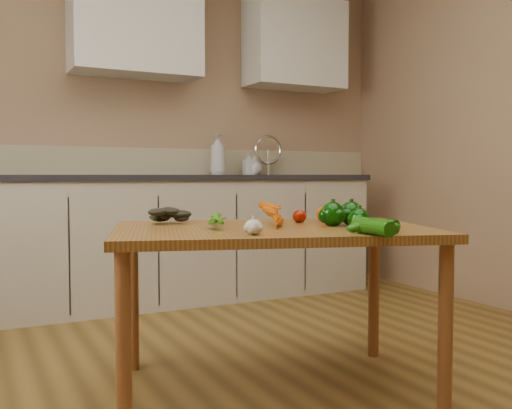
{
  "coord_description": "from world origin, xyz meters",
  "views": [
    {
      "loc": [
        -1.18,
        -1.68,
        0.9
      ],
      "look_at": [
        -0.01,
        0.62,
        0.76
      ],
      "focal_mm": 40.0,
      "sensor_mm": 36.0,
      "label": 1
    }
  ],
  "objects": [
    {
      "name": "room",
      "position": [
        0.0,
        0.17,
        1.25
      ],
      "size": [
        4.04,
        5.04,
        2.64
      ],
      "color": "brown",
      "rests_on": "ground"
    },
    {
      "name": "counter_run",
      "position": [
        0.21,
        2.19,
        0.46
      ],
      "size": [
        2.84,
        0.64,
        1.14
      ],
      "color": "#B1A894",
      "rests_on": "ground"
    },
    {
      "name": "upper_cabinets",
      "position": [
        0.51,
        2.32,
        1.95
      ],
      "size": [
        2.15,
        0.35,
        0.7
      ],
      "color": "silver",
      "rests_on": "room"
    },
    {
      "name": "table",
      "position": [
        -0.06,
        0.37,
        0.61
      ],
      "size": [
        1.46,
        1.16,
        0.68
      ],
      "rotation": [
        0.0,
        0.0,
        -0.3
      ],
      "color": "#91602A",
      "rests_on": "ground"
    },
    {
      "name": "soap_bottle_a",
      "position": [
        0.53,
        2.34,
        1.06
      ],
      "size": [
        0.15,
        0.15,
        0.32
      ],
      "primitive_type": "imported",
      "rotation": [
        0.0,
        0.0,
        0.24
      ],
      "color": "silver",
      "rests_on": "counter_run"
    },
    {
      "name": "soap_bottle_b",
      "position": [
        0.81,
        2.36,
        0.99
      ],
      "size": [
        0.08,
        0.08,
        0.18
      ],
      "primitive_type": "imported",
      "rotation": [
        0.0,
        0.0,
        6.26
      ],
      "color": "silver",
      "rests_on": "counter_run"
    },
    {
      "name": "soap_bottle_c",
      "position": [
        0.86,
        2.36,
        0.97
      ],
      "size": [
        0.11,
        0.11,
        0.14
      ],
      "primitive_type": "imported",
      "rotation": [
        0.0,
        0.0,
        4.7
      ],
      "color": "silver",
      "rests_on": "counter_run"
    },
    {
      "name": "carrot_bunch",
      "position": [
        -0.11,
        0.44,
        0.72
      ],
      "size": [
        0.28,
        0.24,
        0.06
      ],
      "primitive_type": null,
      "rotation": [
        0.0,
        0.0,
        -0.3
      ],
      "color": "#C75004",
      "rests_on": "table"
    },
    {
      "name": "leafy_greens",
      "position": [
        -0.4,
        0.71,
        0.73
      ],
      "size": [
        0.18,
        0.16,
        0.09
      ],
      "primitive_type": null,
      "color": "black",
      "rests_on": "table"
    },
    {
      "name": "garlic_bulb",
      "position": [
        -0.27,
        0.13,
        0.71
      ],
      "size": [
        0.07,
        0.07,
        0.06
      ],
      "primitive_type": "ellipsoid",
      "color": "beige",
      "rests_on": "table"
    },
    {
      "name": "pepper_a",
      "position": [
        0.18,
        0.29,
        0.73
      ],
      "size": [
        0.1,
        0.1,
        0.1
      ],
      "primitive_type": "sphere",
      "color": "#043202",
      "rests_on": "table"
    },
    {
      "name": "pepper_b",
      "position": [
        0.28,
        0.3,
        0.73
      ],
      "size": [
        0.1,
        0.1,
        0.1
      ],
      "primitive_type": "sphere",
      "color": "#043202",
      "rests_on": "table"
    },
    {
      "name": "pepper_c",
      "position": [
        0.21,
        0.15,
        0.73
      ],
      "size": [
        0.08,
        0.08,
        0.08
      ],
      "primitive_type": "sphere",
      "color": "#043202",
      "rests_on": "table"
    },
    {
      "name": "tomato_a",
      "position": [
        0.15,
        0.5,
        0.71
      ],
      "size": [
        0.06,
        0.06,
        0.06
      ],
      "primitive_type": "ellipsoid",
      "color": "#991502",
      "rests_on": "table"
    },
    {
      "name": "tomato_b",
      "position": [
        0.26,
        0.47,
        0.72
      ],
      "size": [
        0.08,
        0.08,
        0.07
      ],
      "primitive_type": "ellipsoid",
      "color": "#D83B05",
      "rests_on": "table"
    },
    {
      "name": "tomato_c",
      "position": [
        0.34,
        0.35,
        0.72
      ],
      "size": [
        0.08,
        0.08,
        0.07
      ],
      "primitive_type": "ellipsoid",
      "color": "#D83B05",
      "rests_on": "table"
    },
    {
      "name": "zucchini_a",
      "position": [
        0.18,
        0.02,
        0.71
      ],
      "size": [
        0.09,
        0.2,
        0.05
      ],
      "primitive_type": "cylinder",
      "rotation": [
        1.57,
        0.0,
        0.19
      ],
      "color": "#124C08",
      "rests_on": "table"
    },
    {
      "name": "zucchini_b",
      "position": [
        0.11,
        -0.07,
        0.71
      ],
      "size": [
        0.06,
        0.18,
        0.06
      ],
      "primitive_type": "cylinder",
      "rotation": [
        1.57,
        0.0,
        -0.03
      ],
      "color": "#124C08",
      "rests_on": "table"
    }
  ]
}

